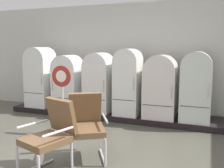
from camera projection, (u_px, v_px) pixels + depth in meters
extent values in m
cube|color=beige|center=(120.00, 59.00, 6.90)|extent=(11.76, 0.12, 2.87)
cube|color=#47443F|center=(120.00, 17.00, 6.74)|extent=(11.76, 0.07, 0.06)
cube|color=black|center=(111.00, 114.00, 6.51)|extent=(5.39, 0.95, 0.13)
cube|color=white|center=(41.00, 83.00, 7.03)|extent=(0.65, 0.66, 1.29)
cylinder|color=white|center=(40.00, 59.00, 6.94)|extent=(0.65, 0.65, 0.65)
cube|color=#383838|center=(34.00, 93.00, 6.75)|extent=(0.60, 0.01, 0.01)
cylinder|color=silver|center=(41.00, 79.00, 6.60)|extent=(0.02, 0.02, 0.28)
cube|color=white|center=(68.00, 89.00, 6.71)|extent=(0.68, 0.60, 1.07)
cylinder|color=white|center=(68.00, 68.00, 6.63)|extent=(0.68, 0.59, 0.68)
cube|color=#383838|center=(62.00, 98.00, 6.45)|extent=(0.63, 0.01, 0.01)
cylinder|color=silver|center=(52.00, 85.00, 6.50)|extent=(0.02, 0.02, 0.28)
cube|color=white|center=(99.00, 89.00, 6.41)|extent=(0.64, 0.65, 1.16)
cylinder|color=white|center=(99.00, 66.00, 6.33)|extent=(0.64, 0.64, 0.64)
cube|color=#383838|center=(94.00, 99.00, 6.14)|extent=(0.59, 0.01, 0.01)
cylinder|color=silver|center=(103.00, 86.00, 5.99)|extent=(0.02, 0.02, 0.28)
cube|color=white|center=(128.00, 88.00, 6.14)|extent=(0.58, 0.65, 1.29)
cylinder|color=white|center=(128.00, 61.00, 6.05)|extent=(0.58, 0.64, 0.58)
cube|color=#383838|center=(124.00, 100.00, 5.86)|extent=(0.54, 0.01, 0.01)
cylinder|color=silver|center=(133.00, 84.00, 5.72)|extent=(0.02, 0.02, 0.28)
cube|color=silver|center=(160.00, 94.00, 5.87)|extent=(0.72, 0.64, 1.08)
cylinder|color=silver|center=(161.00, 71.00, 5.79)|extent=(0.72, 0.63, 0.72)
cube|color=#383838|center=(157.00, 106.00, 5.60)|extent=(0.66, 0.01, 0.01)
cylinder|color=silver|center=(171.00, 92.00, 5.43)|extent=(0.02, 0.02, 0.28)
cube|color=silver|center=(196.00, 94.00, 5.60)|extent=(0.64, 0.67, 1.20)
cylinder|color=silver|center=(197.00, 66.00, 5.51)|extent=(0.64, 0.66, 0.64)
cube|color=#383838|center=(194.00, 107.00, 5.32)|extent=(0.59, 0.01, 0.01)
cylinder|color=silver|center=(209.00, 91.00, 5.16)|extent=(0.02, 0.02, 0.28)
cylinder|color=silver|center=(72.00, 160.00, 3.97)|extent=(0.35, 0.55, 0.04)
cylinder|color=silver|center=(72.00, 155.00, 3.66)|extent=(0.05, 0.05, 0.41)
cylinder|color=silver|center=(103.00, 157.00, 4.05)|extent=(0.35, 0.55, 0.04)
cylinder|color=silver|center=(105.00, 152.00, 3.74)|extent=(0.05, 0.05, 0.41)
cube|color=brown|center=(87.00, 130.00, 3.94)|extent=(0.74, 0.75, 0.09)
cube|color=brown|center=(85.00, 107.00, 4.19)|extent=(0.54, 0.42, 0.50)
cylinder|color=silver|center=(68.00, 120.00, 3.87)|extent=(0.29, 0.45, 0.04)
cylinder|color=silver|center=(105.00, 118.00, 3.97)|extent=(0.29, 0.45, 0.04)
cylinder|color=silver|center=(36.00, 167.00, 3.72)|extent=(0.22, 0.60, 0.04)
cylinder|color=silver|center=(17.00, 160.00, 3.47)|extent=(0.05, 0.05, 0.41)
cube|color=brown|center=(45.00, 141.00, 3.51)|extent=(0.67, 0.69, 0.09)
cube|color=brown|center=(61.00, 115.00, 3.69)|extent=(0.55, 0.32, 0.50)
cylinder|color=silver|center=(33.00, 124.00, 3.65)|extent=(0.19, 0.49, 0.04)
cylinder|color=silver|center=(58.00, 132.00, 3.31)|extent=(0.19, 0.49, 0.04)
cylinder|color=#2D2D30|center=(64.00, 133.00, 5.22)|extent=(0.32, 0.32, 0.03)
cylinder|color=silver|center=(63.00, 105.00, 5.14)|extent=(0.04, 0.04, 1.15)
cylinder|color=maroon|center=(61.00, 76.00, 5.03)|extent=(0.42, 0.02, 0.42)
cylinder|color=white|center=(61.00, 76.00, 5.02)|extent=(0.23, 0.00, 0.23)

